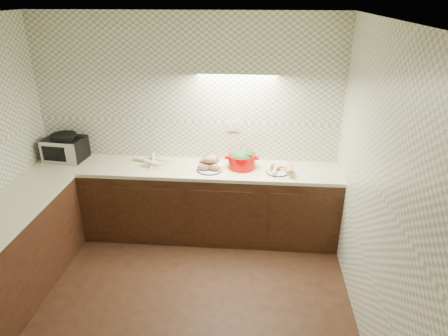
# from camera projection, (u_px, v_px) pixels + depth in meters

# --- Properties ---
(room) EXTENTS (3.60, 3.60, 2.60)m
(room) POSITION_uv_depth(u_px,v_px,m) (146.00, 160.00, 3.00)
(room) COLOR black
(room) RESTS_ON ground
(counter) EXTENTS (3.60, 3.60, 0.90)m
(counter) POSITION_uv_depth(u_px,v_px,m) (108.00, 236.00, 4.15)
(counter) COLOR black
(counter) RESTS_ON ground
(toaster_oven) EXTENTS (0.49, 0.39, 0.32)m
(toaster_oven) POSITION_uv_depth(u_px,v_px,m) (65.00, 148.00, 4.82)
(toaster_oven) COLOR black
(toaster_oven) RESTS_ON counter
(parsnip_pile) EXTENTS (0.38, 0.46, 0.08)m
(parsnip_pile) POSITION_uv_depth(u_px,v_px,m) (154.00, 162.00, 4.72)
(parsnip_pile) COLOR #FAF2C7
(parsnip_pile) RESTS_ON counter
(sweet_potato_plate) EXTENTS (0.30, 0.30, 0.18)m
(sweet_potato_plate) POSITION_uv_depth(u_px,v_px,m) (210.00, 164.00, 4.56)
(sweet_potato_plate) COLOR #17183C
(sweet_potato_plate) RESTS_ON counter
(onion_bowl) EXTENTS (0.15, 0.15, 0.11)m
(onion_bowl) POSITION_uv_depth(u_px,v_px,m) (208.00, 161.00, 4.73)
(onion_bowl) COLOR black
(onion_bowl) RESTS_ON counter
(dutch_oven) EXTENTS (0.39, 0.33, 0.22)m
(dutch_oven) POSITION_uv_depth(u_px,v_px,m) (242.00, 159.00, 4.61)
(dutch_oven) COLOR #B60401
(dutch_oven) RESTS_ON counter
(veg_plate) EXTENTS (0.32, 0.26, 0.12)m
(veg_plate) POSITION_uv_depth(u_px,v_px,m) (282.00, 169.00, 4.50)
(veg_plate) COLOR #17183C
(veg_plate) RESTS_ON counter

